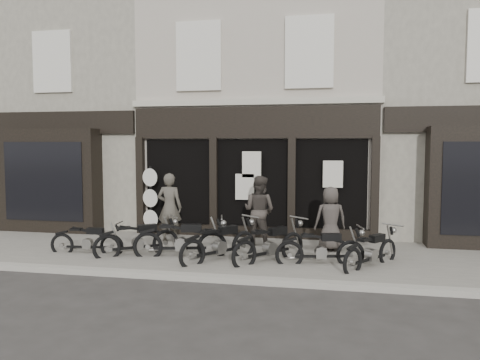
% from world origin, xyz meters
% --- Properties ---
extents(ground_plane, '(90.00, 90.00, 0.00)m').
position_xyz_m(ground_plane, '(0.00, 0.00, 0.00)').
color(ground_plane, '#2D2B28').
rests_on(ground_plane, ground).
extents(pavement, '(30.00, 4.20, 0.12)m').
position_xyz_m(pavement, '(0.00, 0.90, 0.06)').
color(pavement, slate).
rests_on(pavement, ground_plane).
extents(kerb, '(30.00, 0.25, 0.13)m').
position_xyz_m(kerb, '(0.00, -1.25, 0.07)').
color(kerb, gray).
rests_on(kerb, ground_plane).
extents(central_building, '(7.30, 6.22, 8.34)m').
position_xyz_m(central_building, '(0.00, 5.95, 4.08)').
color(central_building, '#A89F90').
rests_on(central_building, ground).
extents(neighbour_left, '(5.60, 6.73, 8.34)m').
position_xyz_m(neighbour_left, '(-6.35, 5.90, 4.04)').
color(neighbour_left, gray).
rests_on(neighbour_left, ground).
extents(neighbour_right, '(5.60, 6.73, 8.34)m').
position_xyz_m(neighbour_right, '(6.35, 5.90, 4.04)').
color(neighbour_right, gray).
rests_on(neighbour_right, ground).
extents(motorcycle_0, '(1.90, 0.52, 0.91)m').
position_xyz_m(motorcycle_0, '(-3.70, 0.14, 0.36)').
color(motorcycle_0, black).
rests_on(motorcycle_0, ground).
extents(motorcycle_1, '(1.83, 1.48, 1.02)m').
position_xyz_m(motorcycle_1, '(-2.40, 0.24, 0.41)').
color(motorcycle_1, black).
rests_on(motorcycle_1, ground).
extents(motorcycle_2, '(2.24, 0.86, 1.09)m').
position_xyz_m(motorcycle_2, '(-1.29, 0.25, 0.43)').
color(motorcycle_2, black).
rests_on(motorcycle_2, ground).
extents(motorcycle_3, '(1.59, 1.90, 1.07)m').
position_xyz_m(motorcycle_3, '(-0.29, 0.12, 0.43)').
color(motorcycle_3, black).
rests_on(motorcycle_3, ground).
extents(motorcycle_4, '(1.63, 1.83, 1.06)m').
position_xyz_m(motorcycle_4, '(0.88, 0.27, 0.42)').
color(motorcycle_4, black).
rests_on(motorcycle_4, ground).
extents(motorcycle_5, '(2.02, 0.74, 0.98)m').
position_xyz_m(motorcycle_5, '(2.06, 0.19, 0.39)').
color(motorcycle_5, black).
rests_on(motorcycle_5, ground).
extents(motorcycle_6, '(1.42, 1.73, 0.97)m').
position_xyz_m(motorcycle_6, '(3.17, 0.20, 0.39)').
color(motorcycle_6, black).
rests_on(motorcycle_6, ground).
extents(man_left, '(0.70, 0.46, 1.91)m').
position_xyz_m(man_left, '(-2.16, 1.87, 1.08)').
color(man_left, '#47433A').
rests_on(man_left, pavement).
extents(man_centre, '(1.10, 0.98, 1.87)m').
position_xyz_m(man_centre, '(0.37, 1.87, 1.06)').
color(man_centre, '#3B352F').
rests_on(man_centre, pavement).
extents(man_right, '(0.90, 0.69, 1.64)m').
position_xyz_m(man_right, '(2.25, 1.57, 0.94)').
color(man_right, '#3C3732').
rests_on(man_right, pavement).
extents(advert_sign_post, '(0.52, 0.34, 2.19)m').
position_xyz_m(advert_sign_post, '(-3.00, 2.56, 1.07)').
color(advert_sign_post, black).
rests_on(advert_sign_post, ground).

